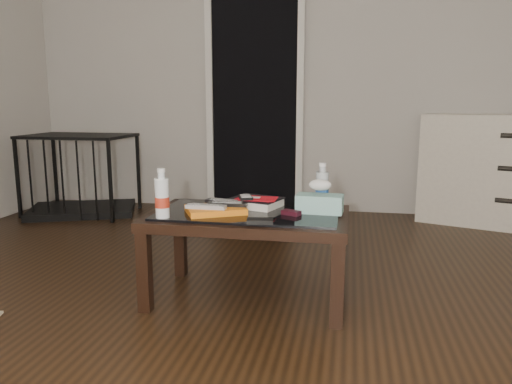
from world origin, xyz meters
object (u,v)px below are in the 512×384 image
pet_crate (81,188)px  textbook (256,202)px  dresser (500,171)px  tissue_box (320,204)px  coffee_table (249,224)px  water_bottle_right (322,186)px  water_bottle_left (162,193)px

pet_crate → textbook: size_ratio=4.23×
dresser → textbook: size_ratio=5.19×
dresser → tissue_box: 2.30m
coffee_table → pet_crate: bearing=138.8°
textbook → water_bottle_right: 0.36m
textbook → water_bottle_left: water_bottle_left is taller
water_bottle_left → water_bottle_right: (0.74, 0.35, 0.00)m
water_bottle_right → tissue_box: 0.12m
coffee_table → pet_crate: 2.50m
pet_crate → textbook: (1.90, -1.53, 0.25)m
pet_crate → tissue_box: 2.76m
water_bottle_left → water_bottle_right: same height
coffee_table → dresser: dresser is taller
pet_crate → water_bottle_right: 2.72m
textbook → water_bottle_right: (0.34, 0.03, 0.10)m
water_bottle_right → tissue_box: (-0.00, -0.10, -0.07)m
coffee_table → water_bottle_left: (-0.38, -0.21, 0.18)m
dresser → water_bottle_left: bearing=-114.5°
pet_crate → water_bottle_left: size_ratio=4.44×
dresser → pet_crate: size_ratio=1.23×
coffee_table → textbook: (0.02, 0.12, 0.09)m
textbook → tissue_box: size_ratio=1.09×
textbook → water_bottle_left: (-0.39, -0.32, 0.10)m
water_bottle_left → water_bottle_right: size_ratio=1.00×
water_bottle_left → tissue_box: size_ratio=1.03×
water_bottle_left → tissue_box: (0.73, 0.25, -0.07)m
water_bottle_left → dresser: bearing=45.5°
textbook → tissue_box: 0.35m
tissue_box → textbook: bearing=171.6°
water_bottle_left → coffee_table: bearing=29.1°
textbook → water_bottle_right: size_ratio=1.05×
pet_crate → dresser: bearing=-17.2°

